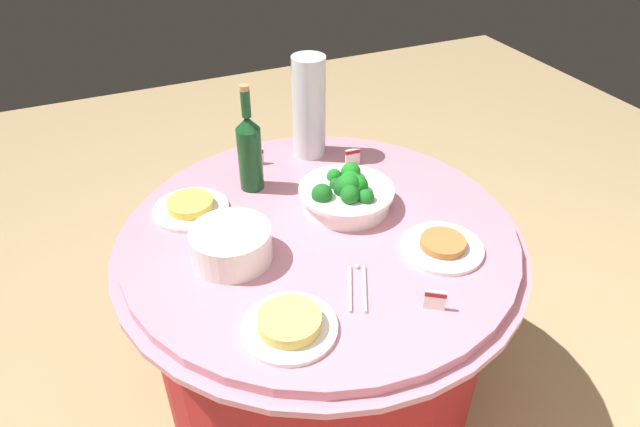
{
  "coord_description": "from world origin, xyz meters",
  "views": [
    {
      "loc": [
        0.5,
        1.15,
        1.69
      ],
      "look_at": [
        0.0,
        0.0,
        0.79
      ],
      "focal_mm": 31.41,
      "sensor_mm": 36.0,
      "label": 1
    }
  ],
  "objects_px": {
    "wine_bottle": "(250,151)",
    "plate_stack": "(231,244)",
    "decorative_fruit_vase": "(309,110)",
    "food_plate_peanuts": "(442,246)",
    "food_plate_fried_egg": "(191,207)",
    "label_placard_rear": "(353,156)",
    "label_placard_mid": "(256,156)",
    "label_placard_front": "(435,299)",
    "serving_tongs": "(358,286)",
    "food_plate_noodles": "(289,324)",
    "broccoli_bowl": "(346,193)"
  },
  "relations": [
    {
      "from": "broccoli_bowl",
      "to": "label_placard_rear",
      "type": "xyz_separation_m",
      "value": [
        -0.13,
        -0.21,
        -0.02
      ]
    },
    {
      "from": "decorative_fruit_vase",
      "to": "food_plate_peanuts",
      "type": "height_order",
      "value": "decorative_fruit_vase"
    },
    {
      "from": "serving_tongs",
      "to": "food_plate_fried_egg",
      "type": "relative_size",
      "value": 0.74
    },
    {
      "from": "wine_bottle",
      "to": "label_placard_mid",
      "type": "relative_size",
      "value": 6.11
    },
    {
      "from": "food_plate_noodles",
      "to": "label_placard_mid",
      "type": "height_order",
      "value": "label_placard_mid"
    },
    {
      "from": "food_plate_peanuts",
      "to": "label_placard_mid",
      "type": "height_order",
      "value": "label_placard_mid"
    },
    {
      "from": "wine_bottle",
      "to": "plate_stack",
      "type": "bearing_deg",
      "value": 63.26
    },
    {
      "from": "broccoli_bowl",
      "to": "serving_tongs",
      "type": "xyz_separation_m",
      "value": [
        0.13,
        0.33,
        -0.04
      ]
    },
    {
      "from": "broccoli_bowl",
      "to": "food_plate_noodles",
      "type": "xyz_separation_m",
      "value": [
        0.33,
        0.39,
        -0.03
      ]
    },
    {
      "from": "plate_stack",
      "to": "food_plate_fried_egg",
      "type": "relative_size",
      "value": 0.95
    },
    {
      "from": "wine_bottle",
      "to": "label_placard_front",
      "type": "distance_m",
      "value": 0.72
    },
    {
      "from": "food_plate_peanuts",
      "to": "label_placard_mid",
      "type": "relative_size",
      "value": 4.0
    },
    {
      "from": "broccoli_bowl",
      "to": "serving_tongs",
      "type": "height_order",
      "value": "broccoli_bowl"
    },
    {
      "from": "plate_stack",
      "to": "food_plate_fried_egg",
      "type": "bearing_deg",
      "value": -78.64
    },
    {
      "from": "wine_bottle",
      "to": "decorative_fruit_vase",
      "type": "xyz_separation_m",
      "value": [
        -0.25,
        -0.13,
        0.03
      ]
    },
    {
      "from": "broccoli_bowl",
      "to": "label_placard_mid",
      "type": "xyz_separation_m",
      "value": [
        0.17,
        -0.34,
        -0.02
      ]
    },
    {
      "from": "wine_bottle",
      "to": "label_placard_mid",
      "type": "distance_m",
      "value": 0.17
    },
    {
      "from": "wine_bottle",
      "to": "food_plate_fried_egg",
      "type": "xyz_separation_m",
      "value": [
        0.21,
        0.05,
        -0.11
      ]
    },
    {
      "from": "wine_bottle",
      "to": "label_placard_rear",
      "type": "distance_m",
      "value": 0.36
    },
    {
      "from": "food_plate_peanuts",
      "to": "label_placard_mid",
      "type": "bearing_deg",
      "value": -63.44
    },
    {
      "from": "plate_stack",
      "to": "decorative_fruit_vase",
      "type": "height_order",
      "value": "decorative_fruit_vase"
    },
    {
      "from": "label_placard_rear",
      "to": "wine_bottle",
      "type": "bearing_deg",
      "value": 0.01
    },
    {
      "from": "label_placard_mid",
      "to": "wine_bottle",
      "type": "bearing_deg",
      "value": 66.37
    },
    {
      "from": "serving_tongs",
      "to": "label_placard_mid",
      "type": "height_order",
      "value": "label_placard_mid"
    },
    {
      "from": "food_plate_noodles",
      "to": "label_placard_rear",
      "type": "distance_m",
      "value": 0.76
    },
    {
      "from": "wine_bottle",
      "to": "label_placard_rear",
      "type": "xyz_separation_m",
      "value": [
        -0.35,
        -0.0,
        -0.1
      ]
    },
    {
      "from": "broccoli_bowl",
      "to": "decorative_fruit_vase",
      "type": "distance_m",
      "value": 0.36
    },
    {
      "from": "food_plate_peanuts",
      "to": "food_plate_fried_egg",
      "type": "relative_size",
      "value": 1.0
    },
    {
      "from": "food_plate_noodles",
      "to": "broccoli_bowl",
      "type": "bearing_deg",
      "value": -130.4
    },
    {
      "from": "food_plate_peanuts",
      "to": "plate_stack",
      "type": "bearing_deg",
      "value": -20.16
    },
    {
      "from": "broccoli_bowl",
      "to": "food_plate_noodles",
      "type": "bearing_deg",
      "value": 49.6
    },
    {
      "from": "decorative_fruit_vase",
      "to": "label_placard_rear",
      "type": "bearing_deg",
      "value": 129.21
    },
    {
      "from": "food_plate_noodles",
      "to": "label_placard_front",
      "type": "xyz_separation_m",
      "value": [
        -0.34,
        0.07,
        0.01
      ]
    },
    {
      "from": "serving_tongs",
      "to": "food_plate_peanuts",
      "type": "xyz_separation_m",
      "value": [
        -0.27,
        -0.04,
        0.01
      ]
    },
    {
      "from": "serving_tongs",
      "to": "label_placard_mid",
      "type": "xyz_separation_m",
      "value": [
        0.04,
        -0.67,
        0.03
      ]
    },
    {
      "from": "food_plate_peanuts",
      "to": "label_placard_rear",
      "type": "xyz_separation_m",
      "value": [
        0.02,
        -0.5,
        0.02
      ]
    },
    {
      "from": "label_placard_mid",
      "to": "broccoli_bowl",
      "type": "bearing_deg",
      "value": 115.78
    },
    {
      "from": "wine_bottle",
      "to": "food_plate_fried_egg",
      "type": "distance_m",
      "value": 0.24
    },
    {
      "from": "broccoli_bowl",
      "to": "label_placard_mid",
      "type": "bearing_deg",
      "value": -64.22
    },
    {
      "from": "serving_tongs",
      "to": "food_plate_peanuts",
      "type": "distance_m",
      "value": 0.28
    },
    {
      "from": "wine_bottle",
      "to": "label_placard_mid",
      "type": "bearing_deg",
      "value": -113.63
    },
    {
      "from": "plate_stack",
      "to": "label_placard_front",
      "type": "height_order",
      "value": "plate_stack"
    },
    {
      "from": "label_placard_front",
      "to": "label_placard_rear",
      "type": "relative_size",
      "value": 1.0
    },
    {
      "from": "broccoli_bowl",
      "to": "plate_stack",
      "type": "xyz_separation_m",
      "value": [
        0.38,
        0.09,
        -0.0
      ]
    },
    {
      "from": "food_plate_noodles",
      "to": "food_plate_fried_egg",
      "type": "height_order",
      "value": "food_plate_noodles"
    },
    {
      "from": "food_plate_noodles",
      "to": "food_plate_fried_egg",
      "type": "bearing_deg",
      "value": -79.95
    },
    {
      "from": "wine_bottle",
      "to": "serving_tongs",
      "type": "distance_m",
      "value": 0.56
    },
    {
      "from": "decorative_fruit_vase",
      "to": "food_plate_peanuts",
      "type": "relative_size",
      "value": 1.55
    },
    {
      "from": "label_placard_front",
      "to": "food_plate_peanuts",
      "type": "bearing_deg",
      "value": -128.61
    },
    {
      "from": "label_placard_mid",
      "to": "label_placard_rear",
      "type": "distance_m",
      "value": 0.32
    }
  ]
}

